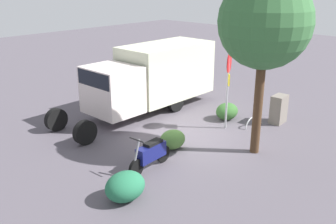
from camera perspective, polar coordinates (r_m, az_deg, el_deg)
The scene contains 10 objects.
ground_plane at distance 14.28m, azimuth 3.73°, elevation -3.76°, with size 60.00×60.00×0.00m, color #524C55.
box_truck_near at distance 16.75m, azimuth -2.52°, elevation 5.54°, with size 7.89×2.22×2.86m.
motorcycle at distance 11.78m, azimuth -2.61°, elevation -6.24°, with size 1.81×0.55×1.20m.
stop_sign at distance 14.61m, azimuth 9.06°, elevation 4.93°, with size 0.71×0.33×3.02m.
street_tree at distance 12.24m, azimuth 14.41°, elevation 12.87°, with size 2.93×2.93×5.84m.
utility_cabinet at distance 16.09m, azimuth 16.36°, elevation 0.41°, with size 0.73×0.48×1.17m, color slate.
bike_rack_hoop at distance 15.55m, azimuth 12.46°, elevation -2.21°, with size 0.85×0.85×0.05m, color #B7B7BC.
shrub_near_sign at distance 10.34m, azimuth -6.48°, elevation -11.09°, with size 1.16×0.95×0.79m, color #236845.
shrub_mid_verge at distance 13.21m, azimuth 0.69°, elevation -4.15°, with size 0.98×0.80×0.67m, color #4E7937.
shrub_by_tree at distance 16.07m, azimuth 8.88°, elevation 0.10°, with size 1.04×0.85×0.71m, color #32602A.
Camera 1 is at (10.19, 8.26, 5.65)m, focal length 40.41 mm.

